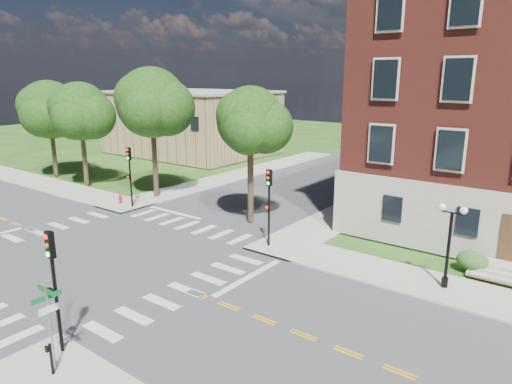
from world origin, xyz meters
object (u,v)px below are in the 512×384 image
Objects in this scene: traffic_signal_se at (53,277)px; traffic_signal_nw at (130,169)px; fire_hydrant at (121,199)px; traffic_signal_ne at (269,198)px; twin_lamp_west at (449,241)px; push_button_post at (51,357)px; street_sign_pole at (49,312)px.

traffic_signal_se is 19.95m from traffic_signal_nw.
traffic_signal_ne is at bearing -1.85° from fire_hydrant.
push_button_post is at bearing -120.38° from twin_lamp_west.
traffic_signal_ne is 10.35m from twin_lamp_west.
traffic_signal_ne is at bearing 90.81° from traffic_signal_se.
street_sign_pole is 22.23m from fire_hydrant.
push_button_post is 22.59m from fire_hydrant.
street_sign_pole reaches higher than push_button_post.
twin_lamp_west is at bearing 59.62° from push_button_post.
street_sign_pole is (0.93, -14.56, -0.88)m from traffic_signal_ne.
traffic_signal_se and traffic_signal_ne have the same top height.
traffic_signal_ne is at bearing 94.82° from push_button_post.
street_sign_pole reaches higher than fire_hydrant.
fire_hydrant is at bearing 178.15° from traffic_signal_ne.
push_button_post reaches higher than fire_hydrant.
traffic_signal_nw is 1.13× the size of twin_lamp_west.
traffic_signal_ne reaches higher than fire_hydrant.
traffic_signal_nw is 6.40× the size of fire_hydrant.
push_button_post is (1.06, -0.98, -2.39)m from traffic_signal_se.
twin_lamp_west is 5.64× the size of fire_hydrant.
twin_lamp_west is at bearing 58.24° from street_sign_pole.
push_button_post is (1.25, -14.85, -2.39)m from traffic_signal_ne.
traffic_signal_ne is 1.00× the size of traffic_signal_nw.
traffic_signal_se is 1.55× the size of street_sign_pole.
traffic_signal_nw is at bearing -179.53° from twin_lamp_west.
traffic_signal_se is 1.13× the size of twin_lamp_west.
push_button_post is at bearing -41.77° from street_sign_pole.
twin_lamp_west is at bearing 3.37° from traffic_signal_ne.
traffic_signal_ne is 4.00× the size of push_button_post.
fire_hydrant is (-15.33, 0.49, -2.72)m from traffic_signal_ne.
twin_lamp_west is (24.06, 0.20, -0.66)m from traffic_signal_nw.
traffic_signal_nw is 20.98m from street_sign_pole.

